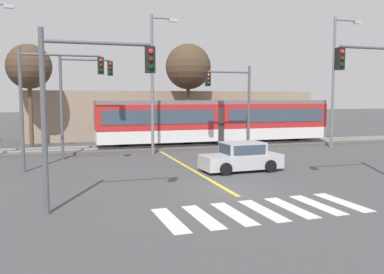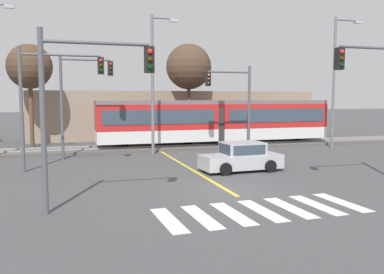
{
  "view_description": "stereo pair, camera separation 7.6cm",
  "coord_description": "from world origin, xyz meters",
  "px_view_note": "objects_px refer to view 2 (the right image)",
  "views": [
    {
      "loc": [
        -6.28,
        -15.33,
        3.83
      ],
      "look_at": [
        0.46,
        6.58,
        1.6
      ],
      "focal_mm": 38.0,
      "sensor_mm": 36.0,
      "label": 1
    },
    {
      "loc": [
        -6.21,
        -15.35,
        3.83
      ],
      "look_at": [
        0.46,
        6.58,
        1.6
      ],
      "focal_mm": 38.0,
      "sensor_mm": 36.0,
      "label": 2
    }
  ],
  "objects_px": {
    "traffic_light_mid_left": "(50,89)",
    "light_rail_tram": "(216,120)",
    "bare_tree_west": "(30,67)",
    "bare_tree_east": "(189,67)",
    "street_lamp_east": "(336,75)",
    "street_lamp_centre": "(155,77)",
    "traffic_light_near_left": "(82,92)",
    "traffic_light_near_right": "(384,89)",
    "traffic_light_far_right": "(235,96)",
    "traffic_light_far_left": "(78,90)",
    "sedan_crossing": "(241,158)"
  },
  "relations": [
    {
      "from": "bare_tree_west",
      "to": "sedan_crossing",
      "type": "bearing_deg",
      "value": -51.71
    },
    {
      "from": "light_rail_tram",
      "to": "street_lamp_east",
      "type": "relative_size",
      "value": 1.88
    },
    {
      "from": "street_lamp_centre",
      "to": "bare_tree_west",
      "type": "distance_m",
      "value": 10.87
    },
    {
      "from": "sedan_crossing",
      "to": "street_lamp_centre",
      "type": "height_order",
      "value": "street_lamp_centre"
    },
    {
      "from": "street_lamp_east",
      "to": "bare_tree_west",
      "type": "relative_size",
      "value": 1.24
    },
    {
      "from": "street_lamp_centre",
      "to": "traffic_light_near_left",
      "type": "bearing_deg",
      "value": -111.64
    },
    {
      "from": "light_rail_tram",
      "to": "bare_tree_east",
      "type": "bearing_deg",
      "value": 98.36
    },
    {
      "from": "street_lamp_east",
      "to": "bare_tree_east",
      "type": "distance_m",
      "value": 12.53
    },
    {
      "from": "traffic_light_far_right",
      "to": "street_lamp_centre",
      "type": "distance_m",
      "value": 5.57
    },
    {
      "from": "traffic_light_far_left",
      "to": "street_lamp_east",
      "type": "bearing_deg",
      "value": 0.59
    },
    {
      "from": "light_rail_tram",
      "to": "street_lamp_east",
      "type": "height_order",
      "value": "street_lamp_east"
    },
    {
      "from": "sedan_crossing",
      "to": "street_lamp_centre",
      "type": "xyz_separation_m",
      "value": [
        -3.04,
        7.37,
        4.46
      ]
    },
    {
      "from": "sedan_crossing",
      "to": "traffic_light_far_right",
      "type": "bearing_deg",
      "value": 70.16
    },
    {
      "from": "traffic_light_mid_left",
      "to": "street_lamp_east",
      "type": "xyz_separation_m",
      "value": [
        20.35,
        4.17,
        1.25
      ]
    },
    {
      "from": "traffic_light_near_right",
      "to": "traffic_light_far_right",
      "type": "height_order",
      "value": "traffic_light_near_right"
    },
    {
      "from": "traffic_light_mid_left",
      "to": "street_lamp_centre",
      "type": "height_order",
      "value": "street_lamp_centre"
    },
    {
      "from": "traffic_light_mid_left",
      "to": "light_rail_tram",
      "type": "bearing_deg",
      "value": 32.61
    },
    {
      "from": "street_lamp_centre",
      "to": "sedan_crossing",
      "type": "bearing_deg",
      "value": -67.59
    },
    {
      "from": "bare_tree_west",
      "to": "light_rail_tram",
      "type": "bearing_deg",
      "value": -14.97
    },
    {
      "from": "light_rail_tram",
      "to": "sedan_crossing",
      "type": "xyz_separation_m",
      "value": [
        -2.52,
        -10.64,
        -1.35
      ]
    },
    {
      "from": "bare_tree_west",
      "to": "bare_tree_east",
      "type": "height_order",
      "value": "bare_tree_east"
    },
    {
      "from": "traffic_light_mid_left",
      "to": "traffic_light_far_right",
      "type": "xyz_separation_m",
      "value": [
        11.75,
        3.36,
        -0.36
      ]
    },
    {
      "from": "street_lamp_east",
      "to": "light_rail_tram",
      "type": "bearing_deg",
      "value": 157.37
    },
    {
      "from": "traffic_light_near_right",
      "to": "bare_tree_west",
      "type": "xyz_separation_m",
      "value": [
        -15.75,
        19.31,
        1.94
      ]
    },
    {
      "from": "sedan_crossing",
      "to": "traffic_light_near_right",
      "type": "relative_size",
      "value": 0.66
    },
    {
      "from": "light_rail_tram",
      "to": "sedan_crossing",
      "type": "height_order",
      "value": "light_rail_tram"
    },
    {
      "from": "traffic_light_near_right",
      "to": "bare_tree_east",
      "type": "relative_size",
      "value": 0.76
    },
    {
      "from": "traffic_light_near_left",
      "to": "bare_tree_west",
      "type": "xyz_separation_m",
      "value": [
        -3.22,
        19.75,
        2.15
      ]
    },
    {
      "from": "traffic_light_far_left",
      "to": "street_lamp_east",
      "type": "distance_m",
      "value": 18.88
    },
    {
      "from": "traffic_light_near_right",
      "to": "traffic_light_far_left",
      "type": "bearing_deg",
      "value": 136.05
    },
    {
      "from": "traffic_light_mid_left",
      "to": "bare_tree_west",
      "type": "xyz_separation_m",
      "value": [
        -1.87,
        11.36,
        1.88
      ]
    },
    {
      "from": "traffic_light_mid_left",
      "to": "traffic_light_far_left",
      "type": "bearing_deg",
      "value": 69.06
    },
    {
      "from": "light_rail_tram",
      "to": "traffic_light_far_right",
      "type": "relative_size",
      "value": 3.1
    },
    {
      "from": "traffic_light_near_right",
      "to": "bare_tree_east",
      "type": "bearing_deg",
      "value": 97.32
    },
    {
      "from": "traffic_light_far_left",
      "to": "traffic_light_mid_left",
      "type": "bearing_deg",
      "value": -110.94
    },
    {
      "from": "light_rail_tram",
      "to": "bare_tree_west",
      "type": "xyz_separation_m",
      "value": [
        -13.84,
        3.7,
        4.1
      ]
    },
    {
      "from": "traffic_light_near_right",
      "to": "traffic_light_near_left",
      "type": "bearing_deg",
      "value": -177.98
    },
    {
      "from": "traffic_light_mid_left",
      "to": "street_lamp_east",
      "type": "height_order",
      "value": "street_lamp_east"
    },
    {
      "from": "traffic_light_far_left",
      "to": "traffic_light_far_right",
      "type": "xyz_separation_m",
      "value": [
        10.23,
        -0.61,
        -0.36
      ]
    },
    {
      "from": "light_rail_tram",
      "to": "traffic_light_mid_left",
      "type": "bearing_deg",
      "value": -147.39
    },
    {
      "from": "street_lamp_east",
      "to": "bare_tree_west",
      "type": "height_order",
      "value": "street_lamp_east"
    },
    {
      "from": "traffic_light_near_left",
      "to": "bare_tree_east",
      "type": "bearing_deg",
      "value": 64.89
    },
    {
      "from": "traffic_light_mid_left",
      "to": "traffic_light_far_right",
      "type": "relative_size",
      "value": 1.07
    },
    {
      "from": "street_lamp_centre",
      "to": "traffic_light_far_right",
      "type": "bearing_deg",
      "value": -10.91
    },
    {
      "from": "traffic_light_near_right",
      "to": "traffic_light_far_right",
      "type": "xyz_separation_m",
      "value": [
        -2.14,
        11.31,
        -0.3
      ]
    },
    {
      "from": "traffic_light_near_left",
      "to": "traffic_light_far_left",
      "type": "relative_size",
      "value": 0.94
    },
    {
      "from": "traffic_light_near_right",
      "to": "street_lamp_east",
      "type": "xyz_separation_m",
      "value": [
        6.47,
        12.11,
        1.31
      ]
    },
    {
      "from": "light_rail_tram",
      "to": "traffic_light_mid_left",
      "type": "relative_size",
      "value": 2.89
    },
    {
      "from": "traffic_light_far_left",
      "to": "bare_tree_east",
      "type": "height_order",
      "value": "bare_tree_east"
    },
    {
      "from": "street_lamp_east",
      "to": "traffic_light_near_right",
      "type": "bearing_deg",
      "value": -118.12
    }
  ]
}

